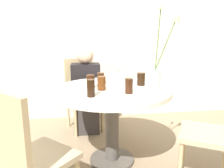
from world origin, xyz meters
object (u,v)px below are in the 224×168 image
at_px(flower_vase, 158,68).
at_px(drink_glass_3, 129,86).
at_px(chair_near_front, 26,153).
at_px(chair_left_flank, 82,90).
at_px(drink_glass_4, 102,83).
at_px(drink_glass_0, 141,79).
at_px(birthday_cake, 118,80).
at_px(drink_glass_2, 101,78).
at_px(person_woman, 86,93).
at_px(drink_glass_1, 91,82).
at_px(drink_glass_5, 91,88).
at_px(chair_right_flank, 218,126).
at_px(side_plate, 105,79).

relative_size(flower_vase, drink_glass_3, 5.61).
bearing_deg(chair_near_front, chair_left_flank, -59.57).
relative_size(chair_near_front, drink_glass_4, 7.48).
bearing_deg(drink_glass_0, birthday_cake, 168.37).
distance_m(drink_glass_2, person_woman, 0.60).
height_order(chair_near_front, drink_glass_3, chair_near_front).
bearing_deg(birthday_cake, person_woman, 117.93).
bearing_deg(drink_glass_2, drink_glass_1, -122.67).
height_order(chair_left_flank, drink_glass_1, chair_left_flank).
xyz_separation_m(drink_glass_5, person_woman, (-0.03, 0.95, -0.30)).
height_order(drink_glass_4, drink_glass_5, drink_glass_5).
relative_size(chair_near_front, person_woman, 0.85).
bearing_deg(drink_glass_5, person_woman, 91.78).
bearing_deg(drink_glass_0, drink_glass_2, 164.14).
distance_m(drink_glass_3, person_woman, 1.00).
bearing_deg(drink_glass_3, drink_glass_2, 117.82).
relative_size(chair_right_flank, side_plate, 4.75).
relative_size(drink_glass_0, drink_glass_4, 1.01).
bearing_deg(chair_left_flank, side_plate, -79.06).
bearing_deg(drink_glass_0, chair_right_flank, -47.36).
xyz_separation_m(drink_glass_1, drink_glass_5, (-0.01, -0.27, 0.01)).
xyz_separation_m(chair_left_flank, chair_right_flank, (1.05, -1.30, 0.00)).
relative_size(drink_glass_1, drink_glass_5, 0.90).
xyz_separation_m(drink_glass_3, person_woman, (-0.34, 0.89, -0.29)).
bearing_deg(drink_glass_4, drink_glass_2, 87.21).
bearing_deg(drink_glass_4, chair_near_front, -129.98).
relative_size(birthday_cake, side_plate, 0.97).
height_order(chair_near_front, drink_glass_2, chair_near_front).
distance_m(drink_glass_3, drink_glass_5, 0.32).
bearing_deg(drink_glass_5, chair_left_flank, 94.12).
height_order(flower_vase, drink_glass_0, flower_vase).
height_order(flower_vase, drink_glass_2, flower_vase).
xyz_separation_m(chair_left_flank, drink_glass_2, (0.19, -0.66, 0.27)).
xyz_separation_m(birthday_cake, drink_glass_3, (0.04, -0.32, 0.01)).
bearing_deg(flower_vase, drink_glass_3, 176.56).
relative_size(chair_near_front, drink_glass_2, 8.07).
distance_m(chair_right_flank, flower_vase, 0.65).
distance_m(chair_left_flank, chair_right_flank, 1.67).
distance_m(flower_vase, drink_glass_4, 0.50).
bearing_deg(drink_glass_1, chair_right_flank, -26.00).
bearing_deg(drink_glass_2, chair_left_flank, 106.13).
xyz_separation_m(drink_glass_1, drink_glass_3, (0.31, -0.22, 0.00)).
bearing_deg(flower_vase, birthday_cake, 129.72).
xyz_separation_m(flower_vase, person_woman, (-0.58, 0.91, -0.44)).
height_order(flower_vase, side_plate, flower_vase).
bearing_deg(drink_glass_1, chair_left_flank, 96.04).
xyz_separation_m(chair_left_flank, flower_vase, (0.63, -1.06, 0.43)).
distance_m(chair_right_flank, side_plate, 1.18).
height_order(drink_glass_1, drink_glass_2, drink_glass_1).
relative_size(drink_glass_2, person_woman, 0.11).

